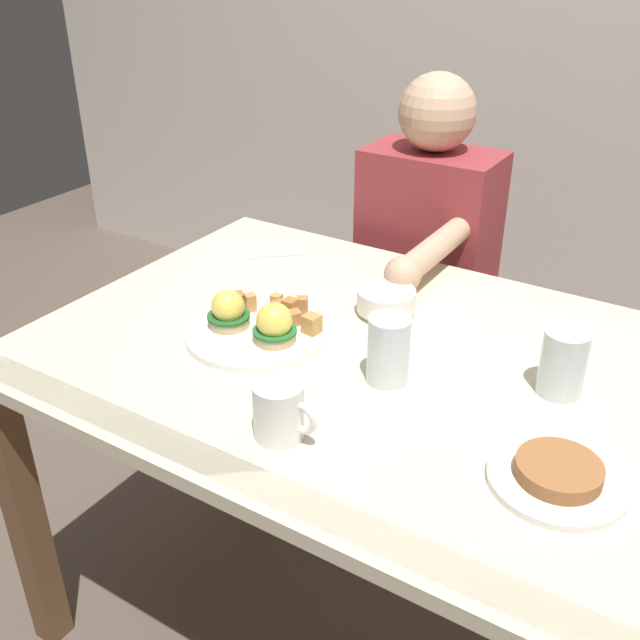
{
  "coord_description": "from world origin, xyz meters",
  "views": [
    {
      "loc": [
        0.58,
        -1.04,
        1.45
      ],
      "look_at": [
        -0.07,
        0.0,
        0.78
      ],
      "focal_mm": 41.04,
      "sensor_mm": 36.0,
      "label": 1
    }
  ],
  "objects_px": {
    "dining_table": "(351,395)",
    "side_plate": "(558,476)",
    "fruit_bowl": "(386,301)",
    "diner_person": "(423,265)",
    "coffee_mug": "(280,409)",
    "fork": "(270,256)",
    "water_glass_far": "(388,353)",
    "eggs_benedict_plate": "(256,325)",
    "water_glass_near": "(562,367)"
  },
  "relations": [
    {
      "from": "eggs_benedict_plate",
      "to": "fork",
      "type": "xyz_separation_m",
      "value": [
        -0.2,
        0.33,
        -0.02
      ]
    },
    {
      "from": "water_glass_far",
      "to": "eggs_benedict_plate",
      "type": "bearing_deg",
      "value": 179.94
    },
    {
      "from": "water_glass_near",
      "to": "diner_person",
      "type": "distance_m",
      "value": 0.75
    },
    {
      "from": "dining_table",
      "to": "fork",
      "type": "bearing_deg",
      "value": 145.15
    },
    {
      "from": "coffee_mug",
      "to": "fork",
      "type": "distance_m",
      "value": 0.7
    },
    {
      "from": "side_plate",
      "to": "fork",
      "type": "bearing_deg",
      "value": 151.89
    },
    {
      "from": "water_glass_near",
      "to": "side_plate",
      "type": "bearing_deg",
      "value": -74.23
    },
    {
      "from": "eggs_benedict_plate",
      "to": "fruit_bowl",
      "type": "xyz_separation_m",
      "value": [
        0.17,
        0.22,
        0.0
      ]
    },
    {
      "from": "eggs_benedict_plate",
      "to": "diner_person",
      "type": "bearing_deg",
      "value": 85.59
    },
    {
      "from": "dining_table",
      "to": "coffee_mug",
      "type": "height_order",
      "value": "coffee_mug"
    },
    {
      "from": "dining_table",
      "to": "fruit_bowl",
      "type": "bearing_deg",
      "value": 94.1
    },
    {
      "from": "coffee_mug",
      "to": "side_plate",
      "type": "xyz_separation_m",
      "value": [
        0.4,
        0.12,
        -0.04
      ]
    },
    {
      "from": "coffee_mug",
      "to": "water_glass_near",
      "type": "relative_size",
      "value": 0.94
    },
    {
      "from": "coffee_mug",
      "to": "fruit_bowl",
      "type": "bearing_deg",
      "value": 96.15
    },
    {
      "from": "eggs_benedict_plate",
      "to": "side_plate",
      "type": "height_order",
      "value": "eggs_benedict_plate"
    },
    {
      "from": "fork",
      "to": "eggs_benedict_plate",
      "type": "bearing_deg",
      "value": -58.43
    },
    {
      "from": "water_glass_near",
      "to": "water_glass_far",
      "type": "xyz_separation_m",
      "value": [
        -0.27,
        -0.12,
        0.01
      ]
    },
    {
      "from": "dining_table",
      "to": "fork",
      "type": "relative_size",
      "value": 9.32
    },
    {
      "from": "eggs_benedict_plate",
      "to": "coffee_mug",
      "type": "distance_m",
      "value": 0.32
    },
    {
      "from": "eggs_benedict_plate",
      "to": "water_glass_near",
      "type": "relative_size",
      "value": 2.28
    },
    {
      "from": "side_plate",
      "to": "fruit_bowl",
      "type": "bearing_deg",
      "value": 143.87
    },
    {
      "from": "fruit_bowl",
      "to": "side_plate",
      "type": "height_order",
      "value": "fruit_bowl"
    },
    {
      "from": "fruit_bowl",
      "to": "water_glass_far",
      "type": "relative_size",
      "value": 0.97
    },
    {
      "from": "fruit_bowl",
      "to": "diner_person",
      "type": "xyz_separation_m",
      "value": [
        -0.12,
        0.45,
        -0.12
      ]
    },
    {
      "from": "water_glass_far",
      "to": "coffee_mug",
      "type": "bearing_deg",
      "value": -106.61
    },
    {
      "from": "dining_table",
      "to": "water_glass_near",
      "type": "height_order",
      "value": "water_glass_near"
    },
    {
      "from": "water_glass_near",
      "to": "coffee_mug",
      "type": "bearing_deg",
      "value": -133.43
    },
    {
      "from": "coffee_mug",
      "to": "water_glass_far",
      "type": "bearing_deg",
      "value": 73.39
    },
    {
      "from": "water_glass_near",
      "to": "water_glass_far",
      "type": "distance_m",
      "value": 0.29
    },
    {
      "from": "fruit_bowl",
      "to": "coffee_mug",
      "type": "distance_m",
      "value": 0.45
    },
    {
      "from": "water_glass_far",
      "to": "fork",
      "type": "bearing_deg",
      "value": 146.07
    },
    {
      "from": "coffee_mug",
      "to": "fork",
      "type": "bearing_deg",
      "value": 126.89
    },
    {
      "from": "coffee_mug",
      "to": "water_glass_far",
      "type": "height_order",
      "value": "water_glass_far"
    },
    {
      "from": "dining_table",
      "to": "eggs_benedict_plate",
      "type": "xyz_separation_m",
      "value": [
        -0.18,
        -0.06,
        0.13
      ]
    },
    {
      "from": "dining_table",
      "to": "side_plate",
      "type": "height_order",
      "value": "side_plate"
    },
    {
      "from": "diner_person",
      "to": "side_plate",
      "type": "bearing_deg",
      "value": -53.75
    },
    {
      "from": "water_glass_near",
      "to": "diner_person",
      "type": "xyz_separation_m",
      "value": [
        -0.5,
        0.54,
        -0.14
      ]
    },
    {
      "from": "fork",
      "to": "diner_person",
      "type": "bearing_deg",
      "value": 53.0
    },
    {
      "from": "water_glass_near",
      "to": "fork",
      "type": "bearing_deg",
      "value": 164.81
    },
    {
      "from": "water_glass_far",
      "to": "dining_table",
      "type": "bearing_deg",
      "value": 149.56
    },
    {
      "from": "water_glass_far",
      "to": "water_glass_near",
      "type": "bearing_deg",
      "value": 24.89
    },
    {
      "from": "eggs_benedict_plate",
      "to": "coffee_mug",
      "type": "xyz_separation_m",
      "value": [
        0.22,
        -0.23,
        0.02
      ]
    },
    {
      "from": "eggs_benedict_plate",
      "to": "coffee_mug",
      "type": "height_order",
      "value": "coffee_mug"
    },
    {
      "from": "dining_table",
      "to": "coffee_mug",
      "type": "bearing_deg",
      "value": -82.76
    },
    {
      "from": "dining_table",
      "to": "fork",
      "type": "height_order",
      "value": "fork"
    },
    {
      "from": "water_glass_near",
      "to": "side_plate",
      "type": "relative_size",
      "value": 0.59
    },
    {
      "from": "fork",
      "to": "water_glass_near",
      "type": "xyz_separation_m",
      "value": [
        0.75,
        -0.2,
        0.05
      ]
    },
    {
      "from": "fork",
      "to": "water_glass_near",
      "type": "relative_size",
      "value": 1.09
    },
    {
      "from": "diner_person",
      "to": "eggs_benedict_plate",
      "type": "bearing_deg",
      "value": -94.41
    },
    {
      "from": "dining_table",
      "to": "diner_person",
      "type": "relative_size",
      "value": 1.05
    }
  ]
}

